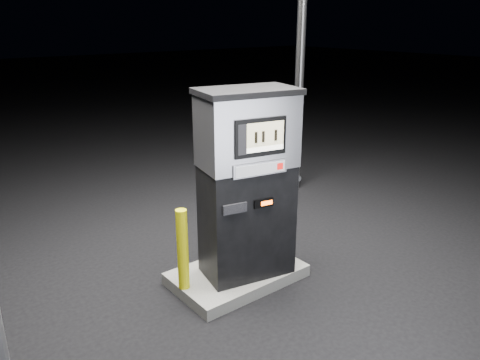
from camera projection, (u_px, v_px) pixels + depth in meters
ground at (237, 280)px, 5.93m from camera, size 80.00×80.00×0.00m
pump_island at (237, 274)px, 5.91m from camera, size 1.60×1.00×0.15m
fuel_dispenser at (247, 183)px, 5.48m from camera, size 1.31×0.89×4.70m
bollard_left at (183, 250)px, 5.34m from camera, size 0.15×0.15×0.98m
bollard_right at (284, 227)px, 6.15m from camera, size 0.13×0.13×0.79m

